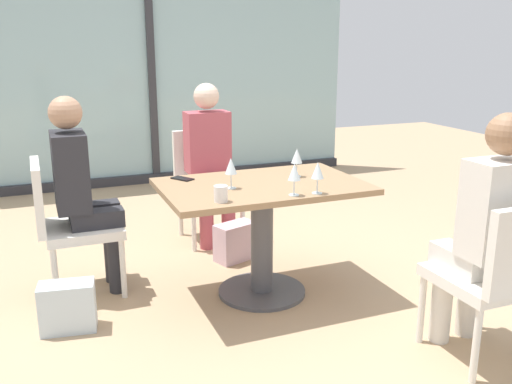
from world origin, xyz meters
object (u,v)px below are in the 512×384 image
(wine_glass_1, at_px, (231,167))
(handbag_2, at_px, (235,242))
(dining_table_main, at_px, (262,214))
(coffee_cup, at_px, (221,194))
(chair_near_window, at_px, (206,178))
(wine_glass_2, at_px, (297,157))
(cell_phone_on_table, at_px, (182,179))
(wine_glass_0, at_px, (294,173))
(person_near_window, at_px, (210,156))
(wine_glass_3, at_px, (318,171))
(chair_front_right, at_px, (500,272))
(handbag_1, at_px, (68,307))
(chair_far_left, at_px, (67,219))
(person_front_right, at_px, (488,225))
(person_far_left, at_px, (82,186))

(wine_glass_1, relative_size, handbag_2, 0.62)
(dining_table_main, relative_size, coffee_cup, 13.70)
(chair_near_window, distance_m, coffee_cup, 1.54)
(wine_glass_2, height_order, cell_phone_on_table, wine_glass_2)
(chair_near_window, height_order, wine_glass_0, wine_glass_0)
(person_near_window, bearing_deg, wine_glass_3, -81.84)
(chair_front_right, relative_size, handbag_1, 2.90)
(wine_glass_2, bearing_deg, chair_far_left, 164.77)
(wine_glass_2, relative_size, coffee_cup, 2.06)
(wine_glass_2, distance_m, coffee_cup, 0.74)
(person_front_right, bearing_deg, person_near_window, 109.49)
(handbag_2, bearing_deg, chair_near_window, 74.41)
(cell_phone_on_table, bearing_deg, dining_table_main, -66.09)
(chair_far_left, xyz_separation_m, wine_glass_2, (1.41, -0.38, 0.37))
(handbag_2, bearing_deg, handbag_1, -171.78)
(person_far_left, height_order, coffee_cup, person_far_left)
(person_front_right, distance_m, handbag_2, 1.90)
(wine_glass_0, relative_size, cell_phone_on_table, 1.28)
(dining_table_main, xyz_separation_m, wine_glass_0, (0.06, -0.32, 0.33))
(chair_front_right, height_order, wine_glass_0, wine_glass_0)
(handbag_1, bearing_deg, wine_glass_0, -4.06)
(chair_front_right, height_order, cell_phone_on_table, chair_front_right)
(wine_glass_2, bearing_deg, chair_near_window, 103.95)
(person_front_right, relative_size, coffee_cup, 14.00)
(person_front_right, distance_m, wine_glass_1, 1.42)
(handbag_2, bearing_deg, coffee_cup, -133.33)
(coffee_cup, bearing_deg, wine_glass_1, 59.22)
(person_front_right, bearing_deg, chair_near_window, 108.61)
(chair_far_left, height_order, wine_glass_1, wine_glass_1)
(person_far_left, bearing_deg, chair_front_right, -42.70)
(dining_table_main, height_order, person_near_window, person_near_window)
(dining_table_main, bearing_deg, handbag_2, 86.55)
(chair_near_window, distance_m, person_far_left, 1.27)
(chair_front_right, xyz_separation_m, cell_phone_on_table, (-1.18, 1.47, 0.24))
(wine_glass_0, relative_size, wine_glass_2, 1.00)
(chair_front_right, height_order, person_front_right, person_front_right)
(handbag_1, bearing_deg, wine_glass_1, 8.30)
(chair_far_left, distance_m, wine_glass_3, 1.60)
(dining_table_main, distance_m, chair_near_window, 1.18)
(chair_front_right, bearing_deg, wine_glass_3, 123.35)
(cell_phone_on_table, xyz_separation_m, handbag_2, (0.46, 0.31, -0.59))
(wine_glass_2, bearing_deg, cell_phone_on_table, 163.68)
(person_near_window, bearing_deg, person_far_left, -149.30)
(chair_front_right, height_order, person_far_left, person_far_left)
(person_front_right, height_order, handbag_1, person_front_right)
(chair_front_right, height_order, wine_glass_2, wine_glass_2)
(wine_glass_1, xyz_separation_m, handbag_1, (-0.97, 0.01, -0.72))
(chair_far_left, xyz_separation_m, handbag_2, (1.17, 0.13, -0.36))
(wine_glass_2, relative_size, handbag_1, 0.62)
(wine_glass_1, bearing_deg, chair_far_left, 150.97)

